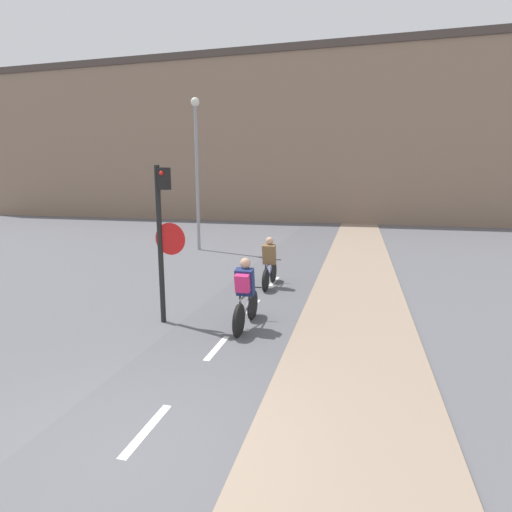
% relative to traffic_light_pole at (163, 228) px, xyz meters
% --- Properties ---
extents(ground_plane, '(120.00, 120.00, 0.00)m').
position_rel_traffic_light_pole_xyz_m(ground_plane, '(1.53, -4.05, -2.05)').
color(ground_plane, '#5B5B60').
extents(bike_lane, '(2.44, 60.00, 0.02)m').
position_rel_traffic_light_pole_xyz_m(bike_lane, '(1.53, -4.04, -2.04)').
color(bike_lane, '#56565B').
rests_on(bike_lane, ground_plane).
extents(sidewalk_strip, '(2.40, 60.00, 0.05)m').
position_rel_traffic_light_pole_xyz_m(sidewalk_strip, '(3.95, -4.05, -2.02)').
color(sidewalk_strip, gray).
rests_on(sidewalk_strip, ground_plane).
extents(building_row_background, '(60.00, 5.20, 12.02)m').
position_rel_traffic_light_pole_xyz_m(building_row_background, '(1.53, 23.48, 3.97)').
color(building_row_background, '#89705B').
rests_on(building_row_background, ground_plane).
extents(traffic_light_pole, '(0.67, 0.25, 3.31)m').
position_rel_traffic_light_pole_xyz_m(traffic_light_pole, '(0.00, 0.00, 0.00)').
color(traffic_light_pole, black).
rests_on(traffic_light_pole, ground_plane).
extents(street_lamp_far, '(0.36, 0.36, 6.36)m').
position_rel_traffic_light_pole_xyz_m(street_lamp_far, '(-2.85, 8.67, 1.88)').
color(street_lamp_far, gray).
rests_on(street_lamp_far, ground_plane).
extents(cyclist_near, '(0.46, 1.68, 1.48)m').
position_rel_traffic_light_pole_xyz_m(cyclist_near, '(1.74, 0.09, -1.34)').
color(cyclist_near, black).
rests_on(cyclist_near, ground_plane).
extents(cyclist_far, '(0.46, 1.63, 1.45)m').
position_rel_traffic_light_pole_xyz_m(cyclist_far, '(1.51, 3.38, -1.39)').
color(cyclist_far, black).
rests_on(cyclist_far, ground_plane).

